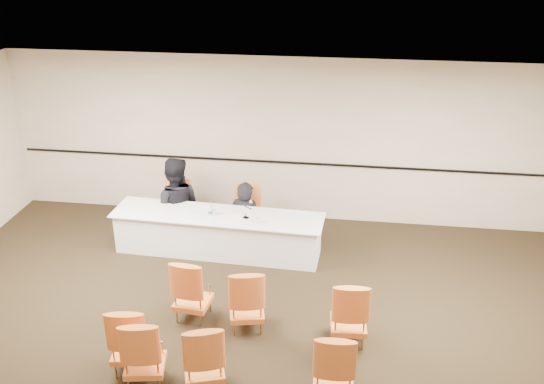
{
  "coord_description": "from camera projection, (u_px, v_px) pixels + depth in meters",
  "views": [
    {
      "loc": [
        1.23,
        -6.15,
        5.11
      ],
      "look_at": [
        0.01,
        2.6,
        1.12
      ],
      "focal_mm": 40.0,
      "sensor_mm": 36.0,
      "label": 1
    }
  ],
  "objects": [
    {
      "name": "panelist_main_chair",
      "position": [
        245.0,
        214.0,
        10.41
      ],
      "size": [
        0.52,
        0.52,
        0.95
      ],
      "primitive_type": null,
      "rotation": [
        0.0,
        0.0,
        -0.05
      ],
      "color": "orange",
      "rests_on": "ground"
    },
    {
      "name": "panelist_main",
      "position": [
        246.0,
        225.0,
        10.49
      ],
      "size": [
        0.65,
        0.49,
        1.62
      ],
      "primitive_type": "imported",
      "rotation": [
        0.0,
        0.0,
        2.96
      ],
      "color": "black",
      "rests_on": "ground"
    },
    {
      "name": "wall_back",
      "position": [
        282.0,
        140.0,
        10.8
      ],
      "size": [
        10.0,
        0.04,
        3.0
      ],
      "primitive_type": "cube",
      "color": "#BDB194",
      "rests_on": "ground"
    },
    {
      "name": "microphone",
      "position": [
        246.0,
        211.0,
        9.72
      ],
      "size": [
        0.17,
        0.21,
        0.27
      ],
      "primitive_type": null,
      "rotation": [
        0.0,
        0.0,
        -0.44
      ],
      "color": "black",
      "rests_on": "panel_table"
    },
    {
      "name": "aud_chair_back_mid",
      "position": [
        203.0,
        355.0,
        7.05
      ],
      "size": [
        0.63,
        0.63,
        0.95
      ],
      "primitive_type": null,
      "rotation": [
        0.0,
        0.0,
        0.32
      ],
      "color": "orange",
      "rests_on": "ground"
    },
    {
      "name": "wall_rail",
      "position": [
        282.0,
        162.0,
        10.93
      ],
      "size": [
        9.8,
        0.04,
        0.03
      ],
      "primitive_type": "cube",
      "color": "black",
      "rests_on": "wall_back"
    },
    {
      "name": "aud_chair_extra",
      "position": [
        144.0,
        350.0,
        7.13
      ],
      "size": [
        0.58,
        0.58,
        0.95
      ],
      "primitive_type": null,
      "rotation": [
        0.0,
        0.0,
        0.17
      ],
      "color": "orange",
      "rests_on": "ground"
    },
    {
      "name": "panel_table",
      "position": [
        218.0,
        233.0,
        10.04
      ],
      "size": [
        3.52,
        0.97,
        0.7
      ],
      "primitive_type": null,
      "rotation": [
        0.0,
        0.0,
        -0.05
      ],
      "color": "white",
      "rests_on": "ground"
    },
    {
      "name": "aud_chair_front_left",
      "position": [
        192.0,
        288.0,
        8.33
      ],
      "size": [
        0.55,
        0.55,
        0.95
      ],
      "primitive_type": null,
      "rotation": [
        0.0,
        0.0,
        -0.11
      ],
      "color": "orange",
      "rests_on": "ground"
    },
    {
      "name": "drinking_glass",
      "position": [
        214.0,
        212.0,
        9.86
      ],
      "size": [
        0.08,
        0.08,
        0.1
      ],
      "primitive_type": "cylinder",
      "rotation": [
        0.0,
        0.0,
        0.26
      ],
      "color": "silver",
      "rests_on": "panel_table"
    },
    {
      "name": "aud_chair_back_left",
      "position": [
        131.0,
        337.0,
        7.36
      ],
      "size": [
        0.57,
        0.57,
        0.95
      ],
      "primitive_type": null,
      "rotation": [
        0.0,
        0.0,
        0.14
      ],
      "color": "orange",
      "rests_on": "ground"
    },
    {
      "name": "aud_chair_back_right",
      "position": [
        334.0,
        364.0,
        6.91
      ],
      "size": [
        0.52,
        0.52,
        0.95
      ],
      "primitive_type": null,
      "rotation": [
        0.0,
        0.0,
        0.03
      ],
      "color": "orange",
      "rests_on": "ground"
    },
    {
      "name": "coffee_cup",
      "position": [
        258.0,
        219.0,
        9.6
      ],
      "size": [
        0.1,
        0.1,
        0.12
      ],
      "primitive_type": "cylinder",
      "rotation": [
        0.0,
        0.0,
        -0.25
      ],
      "color": "silver",
      "rests_on": "panel_table"
    },
    {
      "name": "aud_chair_front_right",
      "position": [
        349.0,
        310.0,
        7.85
      ],
      "size": [
        0.54,
        0.54,
        0.95
      ],
      "primitive_type": null,
      "rotation": [
        0.0,
        0.0,
        0.08
      ],
      "color": "orange",
      "rests_on": "ground"
    },
    {
      "name": "aud_chair_front_mid",
      "position": [
        247.0,
        298.0,
        8.11
      ],
      "size": [
        0.59,
        0.59,
        0.95
      ],
      "primitive_type": null,
      "rotation": [
        0.0,
        0.0,
        0.21
      ],
      "color": "orange",
      "rests_on": "ground"
    },
    {
      "name": "floor",
      "position": [
        243.0,
        353.0,
        7.81
      ],
      "size": [
        10.0,
        10.0,
        0.0
      ],
      "primitive_type": "plane",
      "color": "black",
      "rests_on": "ground"
    },
    {
      "name": "ceiling",
      "position": [
        238.0,
        132.0,
        6.57
      ],
      "size": [
        10.0,
        10.0,
        0.0
      ],
      "primitive_type": "plane",
      "rotation": [
        3.14,
        0.0,
        0.0
      ],
      "color": "silver",
      "rests_on": "ground"
    },
    {
      "name": "papers",
      "position": [
        240.0,
        217.0,
        9.8
      ],
      "size": [
        0.37,
        0.33,
        0.0
      ],
      "primitive_type": "cube",
      "rotation": [
        0.0,
        0.0,
        0.45
      ],
      "color": "white",
      "rests_on": "panel_table"
    },
    {
      "name": "panelist_second",
      "position": [
        176.0,
        208.0,
        10.62
      ],
      "size": [
        1.02,
        0.85,
        1.89
      ],
      "primitive_type": "imported",
      "rotation": [
        0.0,
        0.0,
        3.3
      ],
      "color": "black",
      "rests_on": "ground"
    },
    {
      "name": "water_bottle",
      "position": [
        210.0,
        209.0,
        9.81
      ],
      "size": [
        0.07,
        0.07,
        0.23
      ],
      "primitive_type": null,
      "rotation": [
        0.0,
        0.0,
        0.01
      ],
      "color": "#167C7B",
      "rests_on": "panel_table"
    },
    {
      "name": "panelist_second_chair",
      "position": [
        176.0,
        208.0,
        10.62
      ],
      "size": [
        0.52,
        0.52,
        0.95
      ],
      "primitive_type": null,
      "rotation": [
        0.0,
        0.0,
        -0.05
      ],
      "color": "orange",
      "rests_on": "ground"
    }
  ]
}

